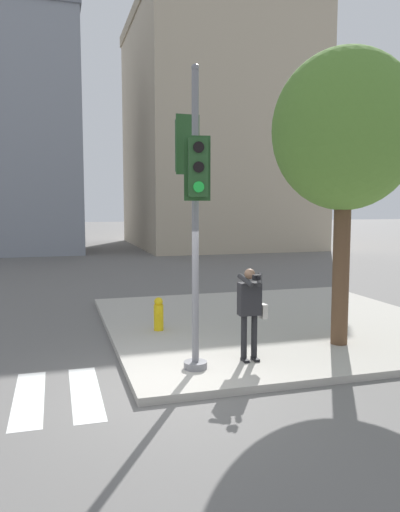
% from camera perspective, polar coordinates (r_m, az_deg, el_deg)
% --- Properties ---
extents(ground_plane, '(160.00, 160.00, 0.00)m').
position_cam_1_polar(ground_plane, '(8.20, -4.11, -15.19)').
color(ground_plane, slate).
extents(sidewalk_corner, '(8.00, 8.00, 0.13)m').
position_cam_1_polar(sidewalk_corner, '(12.44, 8.44, -7.56)').
color(sidewalk_corner, '#ADA89E').
rests_on(sidewalk_corner, ground_plane).
extents(traffic_signal_pole, '(0.48, 1.33, 5.09)m').
position_cam_1_polar(traffic_signal_pole, '(8.36, -0.83, 7.52)').
color(traffic_signal_pole, slate).
rests_on(traffic_signal_pole, sidewalk_corner).
extents(person_photographer, '(0.58, 0.54, 1.68)m').
position_cam_1_polar(person_photographer, '(9.05, 5.79, -5.72)').
color(person_photographer, black).
rests_on(person_photographer, sidewalk_corner).
extents(street_tree, '(2.84, 2.84, 5.82)m').
position_cam_1_polar(street_tree, '(10.39, 16.23, 13.47)').
color(street_tree, brown).
rests_on(street_tree, sidewalk_corner).
extents(fire_hydrant, '(0.22, 0.28, 0.75)m').
position_cam_1_polar(fire_hydrant, '(11.30, -4.75, -6.63)').
color(fire_hydrant, yellow).
rests_on(fire_hydrant, sidewalk_corner).
extents(building_right, '(11.49, 13.71, 16.25)m').
position_cam_1_polar(building_right, '(36.79, 1.63, 13.99)').
color(building_right, tan).
rests_on(building_right, ground_plane).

